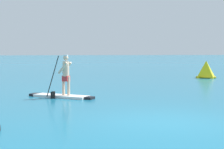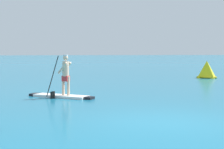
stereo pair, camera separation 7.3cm
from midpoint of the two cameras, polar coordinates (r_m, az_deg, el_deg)
The scene contains 3 objects.
ground at distance 9.17m, azimuth 8.97°, elevation -7.81°, with size 440.00×440.00×0.00m, color #196B8C.
paddleboarder_mid_center at distance 13.99m, azimuth -8.41°, elevation -2.18°, with size 2.52×2.17×1.77m.
race_marker_buoy at distance 25.35m, azimuth 15.32°, elevation 0.68°, with size 1.42×1.42×1.23m.
Camera 1 is at (-3.60, -8.24, 1.82)m, focal length 54.89 mm.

